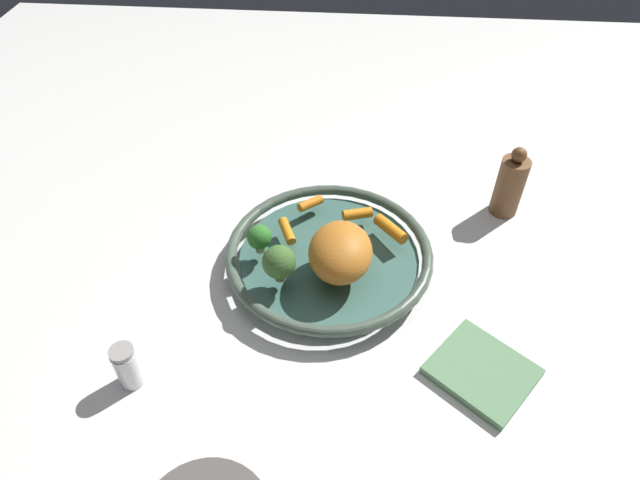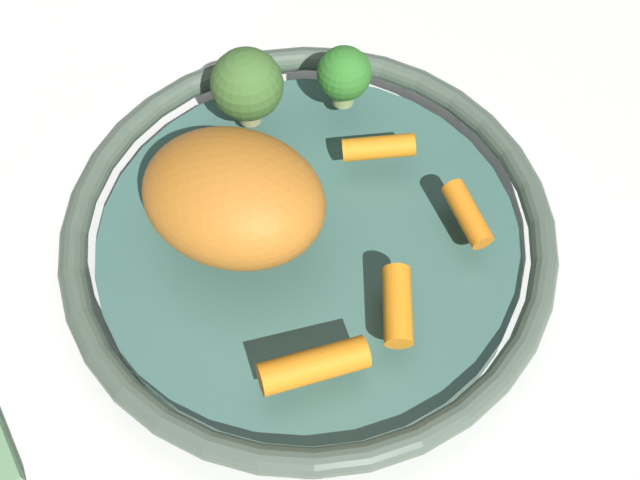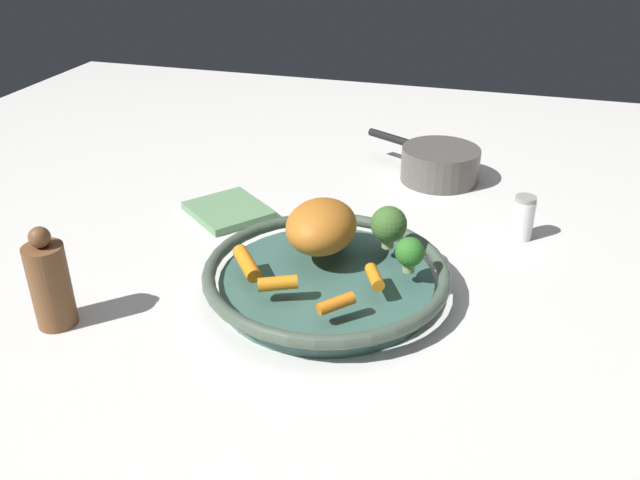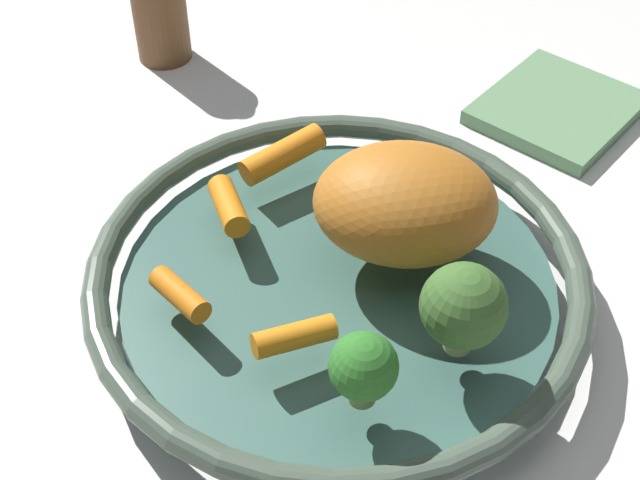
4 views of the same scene
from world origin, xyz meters
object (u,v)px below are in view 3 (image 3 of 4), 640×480
salt_shaker (523,218)px  saucepan (439,164)px  pepper_mill (50,283)px  dish_towel (228,210)px  broccoli_floret_small (410,253)px  baby_carrot_back (247,263)px  baby_carrot_left (336,304)px  broccoli_floret_large (389,225)px  baby_carrot_near_rim (278,283)px  serving_bowl (326,278)px  roast_chicken_piece (321,226)px  baby_carrot_right (375,277)px

salt_shaker → saucepan: bearing=-51.7°
pepper_mill → dish_towel: 0.39m
broccoli_floret_small → dish_towel: bearing=-27.2°
baby_carrot_back → salt_shaker: bearing=-141.4°
baby_carrot_left → salt_shaker: bearing=-122.4°
salt_shaker → saucepan: (0.16, -0.21, -0.00)m
broccoli_floret_small → broccoli_floret_large: 0.07m
baby_carrot_near_rim → saucepan: 0.56m
serving_bowl → baby_carrot_near_rim: baby_carrot_near_rim is taller
pepper_mill → roast_chicken_piece: bearing=-144.2°
broccoli_floret_small → baby_carrot_right: bearing=46.8°
serving_bowl → baby_carrot_near_rim: 0.10m
salt_shaker → roast_chicken_piece: bearing=35.7°
roast_chicken_piece → baby_carrot_left: bearing=112.9°
baby_carrot_back → dish_towel: (0.14, -0.24, -0.05)m
baby_carrot_near_rim → broccoli_floret_small: size_ratio=1.02×
baby_carrot_left → broccoli_floret_large: broccoli_floret_large is taller
broccoli_floret_small → saucepan: bearing=-88.3°
serving_bowl → baby_carrot_right: baby_carrot_right is taller
pepper_mill → broccoli_floret_large: bearing=-147.7°
baby_carrot_right → salt_shaker: salt_shaker is taller
roast_chicken_piece → dish_towel: 0.28m
salt_shaker → pepper_mill: 0.73m
baby_carrot_near_rim → saucepan: bearing=-105.2°
roast_chicken_piece → salt_shaker: roast_chicken_piece is taller
baby_carrot_near_rim → salt_shaker: 0.46m
serving_bowl → dish_towel: serving_bowl is taller
baby_carrot_left → salt_shaker: 0.42m
pepper_mill → saucepan: size_ratio=0.61×
broccoli_floret_small → saucepan: broccoli_floret_small is taller
baby_carrot_right → baby_carrot_left: same height
serving_bowl → baby_carrot_right: (-0.08, 0.03, 0.03)m
broccoli_floret_large → salt_shaker: size_ratio=0.86×
baby_carrot_left → saucepan: (-0.06, -0.56, -0.02)m
broccoli_floret_large → pepper_mill: pepper_mill is taller
saucepan → roast_chicken_piece: bearing=73.5°
baby_carrot_left → broccoli_floret_large: (-0.03, -0.18, 0.03)m
baby_carrot_back → dish_towel: size_ratio=0.51×
broccoli_floret_small → dish_towel: size_ratio=0.38×
broccoli_floret_small → baby_carrot_back: bearing=15.4°
broccoli_floret_small → baby_carrot_near_rim: bearing=31.0°
broccoli_floret_large → broccoli_floret_small: bearing=124.7°
serving_bowl → baby_carrot_back: baby_carrot_back is taller
roast_chicken_piece → broccoli_floret_large: bearing=-161.6°
serving_bowl → saucepan: bearing=-102.5°
broccoli_floret_small → serving_bowl: bearing=7.9°
broccoli_floret_large → dish_towel: (0.31, -0.12, -0.08)m
baby_carrot_near_rim → saucepan: size_ratio=0.22×
broccoli_floret_small → dish_towel: 0.40m
baby_carrot_right → baby_carrot_left: 0.08m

